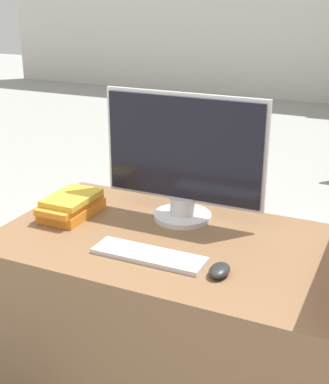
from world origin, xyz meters
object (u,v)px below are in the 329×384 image
(monitor, at_px, (183,158))
(mouse, at_px, (219,270))
(book_stack, at_px, (71,205))
(keyboard, at_px, (149,255))

(monitor, distance_m, mouse, 0.51)
(mouse, distance_m, book_stack, 0.72)
(keyboard, distance_m, mouse, 0.25)
(keyboard, relative_size, mouse, 4.01)
(monitor, height_order, book_stack, monitor)
(monitor, xyz_separation_m, keyboard, (0.03, -0.35, -0.24))
(keyboard, height_order, mouse, mouse)
(keyboard, distance_m, book_stack, 0.48)
(monitor, relative_size, book_stack, 2.34)
(book_stack, bearing_deg, keyboard, -23.64)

